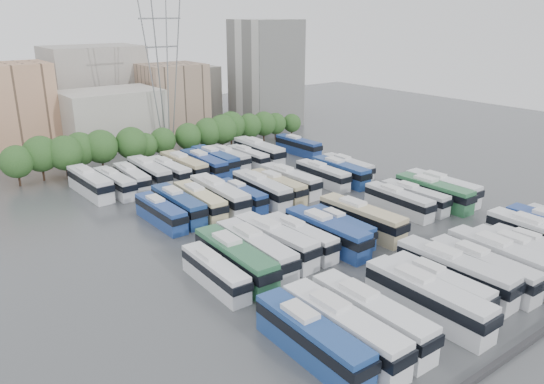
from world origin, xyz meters
TOP-DOWN VIEW (x-y plane):
  - ground at (0.00, 0.00)m, footprint 220.00×220.00m
  - tree_line at (-2.74, 42.09)m, footprint 64.49×7.75m
  - city_buildings at (-7.46, 71.86)m, footprint 102.00×35.00m
  - apartment_tower at (34.00, 58.00)m, footprint 14.00×14.00m
  - electricity_pylon at (2.00, 50.00)m, footprint 9.00×6.91m
  - bus_r0_s0 at (-21.31, -22.81)m, footprint 3.10×12.89m
  - bus_r0_s1 at (-18.31, -23.44)m, footprint 2.98×13.45m
  - bus_r0_s2 at (-14.80, -23.48)m, footprint 3.03×13.26m
  - bus_r0_s4 at (-8.34, -24.68)m, footprint 2.98×13.50m
  - bus_r0_s5 at (-4.79, -23.48)m, footprint 2.59×11.50m
  - bus_r0_s6 at (-1.52, -23.02)m, footprint 3.25×13.42m
  - bus_r0_s7 at (1.79, -24.23)m, footprint 3.09×12.56m
  - bus_r0_s8 at (5.14, -24.79)m, footprint 3.51×13.67m
  - bus_r0_s9 at (8.19, -25.33)m, footprint 2.83×12.56m
  - bus_r0_s10 at (11.45, -25.04)m, footprint 2.75×11.04m
  - bus_r0_s11 at (14.73, -23.64)m, footprint 3.30×13.17m
  - bus_r1_s0 at (-21.28, -7.26)m, footprint 2.73×11.11m
  - bus_r1_s1 at (-18.26, -6.56)m, footprint 3.36×13.56m
  - bus_r1_s2 at (-15.06, -5.96)m, footprint 3.32×13.33m
  - bus_r1_s3 at (-11.58, -5.13)m, footprint 3.47×13.03m
  - bus_r1_s4 at (-8.23, -5.75)m, footprint 2.81×11.51m
  - bus_r1_s5 at (-4.96, -7.02)m, footprint 3.17×12.95m
  - bus_r1_s6 at (-1.77, -6.22)m, footprint 2.68×10.86m
  - bus_r1_s7 at (1.76, -6.51)m, footprint 3.43×13.35m
  - bus_r1_s10 at (11.52, -4.59)m, footprint 2.81×11.57m
  - bus_r1_s11 at (14.92, -4.76)m, footprint 2.67×11.25m
  - bus_r1_s12 at (18.34, -5.57)m, footprint 2.83×12.80m
  - bus_r1_s13 at (21.38, -4.93)m, footprint 2.74×12.54m
  - bus_r2_s1 at (-18.04, 12.29)m, footprint 2.61×11.38m
  - bus_r2_s2 at (-14.93, 13.09)m, footprint 2.85×12.45m
  - bus_r2_s3 at (-11.74, 12.55)m, footprint 3.32×12.49m
  - bus_r2_s4 at (-8.34, 12.62)m, footprint 3.49×13.56m
  - bus_r2_s5 at (-5.09, 11.57)m, footprint 2.44×10.85m
  - bus_r2_s6 at (-1.60, 11.28)m, footprint 3.40×13.02m
  - bus_r2_s7 at (1.44, 11.28)m, footprint 2.72×12.02m
  - bus_r2_s8 at (4.90, 12.42)m, footprint 3.25×12.56m
  - bus_r2_s10 at (11.60, 11.83)m, footprint 2.63×11.49m
  - bus_r2_s11 at (15.00, 11.06)m, footprint 2.86×12.29m
  - bus_r2_s12 at (18.36, 12.69)m, footprint 2.70×11.21m
  - bus_r3_s0 at (-21.48, 30.46)m, footprint 3.30×13.01m
  - bus_r3_s1 at (-18.08, 28.84)m, footprint 3.01×11.64m
  - bus_r3_s2 at (-14.75, 29.71)m, footprint 2.96×11.46m
  - bus_r3_s3 at (-11.47, 30.14)m, footprint 3.05×12.82m
  - bus_r3_s4 at (-8.17, 29.46)m, footprint 3.05×11.87m
  - bus_r3_s5 at (-4.95, 29.95)m, footprint 3.08×12.83m
  - bus_r3_s6 at (-1.52, 28.97)m, footprint 2.89×12.78m
  - bus_r3_s7 at (1.60, 30.15)m, footprint 2.88×12.76m
  - bus_r3_s8 at (4.88, 30.66)m, footprint 2.79×11.41m
  - bus_r3_s9 at (8.38, 29.30)m, footprint 2.60×10.86m
  - bus_r3_s10 at (11.55, 30.14)m, footprint 3.09×13.59m
  - bus_r3_s13 at (21.26, 29.80)m, footprint 3.01×11.71m

SIDE VIEW (x-z plane):
  - ground at x=0.00m, z-range 0.00..0.00m
  - bus_r1_s6 at x=-1.77m, z-range -0.03..3.36m
  - bus_r3_s9 at x=8.38m, z-range -0.03..3.36m
  - bus_r2_s5 at x=-5.09m, z-range -0.03..3.37m
  - bus_r0_s10 at x=11.45m, z-range -0.03..3.41m
  - bus_r1_s0 at x=-21.28m, z-range -0.03..3.43m
  - bus_r2_s12 at x=18.36m, z-range -0.03..3.47m
  - bus_r1_s11 at x=14.92m, z-range -0.03..3.48m
  - bus_r3_s8 at x=4.88m, z-range -0.03..3.53m
  - bus_r2_s1 at x=-18.04m, z-range -0.03..3.53m
  - bus_r3_s2 at x=-14.75m, z-range -0.03..3.54m
  - bus_r1_s4 at x=-8.23m, z-range -0.03..3.56m
  - bus_r2_s10 at x=11.60m, z-range -0.03..3.56m
  - bus_r0_s5 at x=-4.79m, z-range -0.03..3.57m
  - bus_r1_s10 at x=11.52m, z-range -0.03..3.58m
  - bus_r3_s1 at x=-18.08m, z-range -0.03..3.59m
  - bus_r3_s13 at x=21.26m, z-range -0.03..3.61m
  - bus_r3_s4 at x=-8.17m, z-range -0.03..3.66m
  - bus_r2_s7 at x=1.44m, z-range -0.03..3.73m
  - bus_r2_s11 at x=15.00m, z-range -0.03..3.81m
  - bus_r2_s3 at x=-11.74m, z-range -0.04..3.85m
  - bus_r2_s2 at x=-14.93m, z-range -0.04..3.86m
  - bus_r2_s8 at x=4.90m, z-range -0.04..3.87m
  - bus_r0_s7 at x=1.79m, z-range -0.04..3.88m
  - bus_r1_s13 at x=21.38m, z-range -0.04..3.90m
  - bus_r0_s9 at x=8.19m, z-range -0.04..3.90m
  - bus_r3_s7 at x=1.60m, z-range -0.04..3.96m
  - bus_r3_s6 at x=-1.52m, z-range -0.04..3.97m
  - bus_r3_s5 at x=-4.95m, z-range -0.04..3.97m
  - bus_r3_s3 at x=-11.47m, z-range -0.04..3.97m
  - bus_r1_s12 at x=18.34m, z-range -0.04..3.98m
  - bus_r0_s0 at x=-21.31m, z-range -0.04..3.99m
  - bus_r1_s5 at x=-4.96m, z-range -0.04..4.00m
  - bus_r1_s3 at x=-11.58m, z-range -0.04..4.01m
  - bus_r2_s6 at x=-1.60m, z-range -0.04..4.01m
  - bus_r3_s0 at x=-21.48m, z-range -0.04..4.01m
  - bus_r0_s11 at x=14.73m, z-range -0.04..4.07m
  - bus_r0_s2 at x=-14.80m, z-range -0.04..4.11m
  - bus_r1_s2 at x=-15.06m, z-range -0.04..4.12m
  - bus_r1_s7 at x=1.76m, z-range -0.04..4.12m
  - bus_r0_s6 at x=-1.52m, z-range -0.04..4.15m
  - bus_r0_s1 at x=-18.31m, z-range -0.04..4.18m
  - bus_r2_s4 at x=-8.34m, z-range -0.04..4.18m
  - bus_r1_s1 at x=-18.26m, z-range -0.04..4.19m
  - bus_r0_s4 at x=-8.34m, z-range -0.04..4.20m
  - bus_r3_s10 at x=11.55m, z-range -0.04..4.22m
  - bus_r0_s8 at x=5.14m, z-range -0.04..4.22m
  - tree_line at x=-2.74m, z-range 0.47..8.36m
  - city_buildings at x=-7.46m, z-range -2.13..17.87m
  - apartment_tower at x=34.00m, z-range 0.00..26.00m
  - electricity_pylon at x=2.00m, z-range 1.75..35.57m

